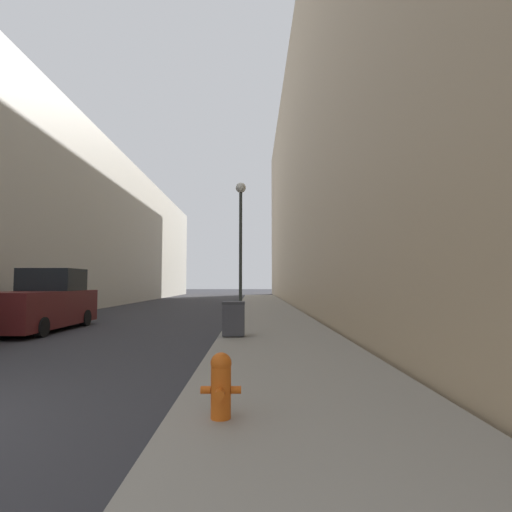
{
  "coord_description": "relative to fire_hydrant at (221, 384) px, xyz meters",
  "views": [
    {
      "loc": [
        5.0,
        -4.18,
        1.73
      ],
      "look_at": [
        5.14,
        17.82,
        3.19
      ],
      "focal_mm": 28.0,
      "sensor_mm": 36.0,
      "label": 1
    }
  ],
  "objects": [
    {
      "name": "sidewalk_right",
      "position": [
        1.19,
        17.36,
        -0.47
      ],
      "size": [
        3.72,
        60.0,
        0.13
      ],
      "color": "gray",
      "rests_on": "ground"
    },
    {
      "name": "lamppost",
      "position": [
        -0.16,
        11.99,
        3.36
      ],
      "size": [
        0.44,
        0.44,
        5.87
      ],
      "color": "#2D332D",
      "rests_on": "sidewalk_right"
    },
    {
      "name": "fire_hydrant",
      "position": [
        0.0,
        0.0,
        0.0
      ],
      "size": [
        0.48,
        0.37,
        0.77
      ],
      "color": "#D15614",
      "rests_on": "sidewalk_right"
    },
    {
      "name": "building_right_stone",
      "position": [
        9.15,
        25.36,
        9.68
      ],
      "size": [
        12.0,
        60.0,
        20.42
      ],
      "color": "tan",
      "rests_on": "ground"
    },
    {
      "name": "pickup_truck",
      "position": [
        -7.31,
        9.71,
        0.42
      ],
      "size": [
        2.22,
        5.31,
        2.26
      ],
      "color": "#561919",
      "rests_on": "ground"
    },
    {
      "name": "trash_bin",
      "position": [
        -0.21,
        7.22,
        0.13
      ],
      "size": [
        0.67,
        0.65,
        1.03
      ],
      "color": "#3D3D42",
      "rests_on": "sidewalk_right"
    },
    {
      "name": "building_left_glass",
      "position": [
        -15.74,
        25.36,
        5.36
      ],
      "size": [
        12.0,
        60.0,
        11.78
      ],
      "color": "beige",
      "rests_on": "ground"
    }
  ]
}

